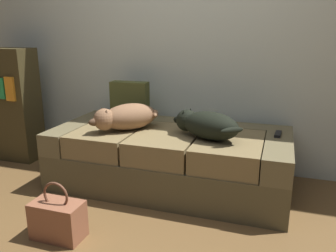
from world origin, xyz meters
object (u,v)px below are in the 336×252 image
object	(u,v)px
tv_remote	(278,134)
couch	(170,158)
dog_tan	(126,117)
dog_dark	(206,125)
bookshelf	(10,104)
throw_pillow	(130,101)
handbag	(58,219)

from	to	relation	value
tv_remote	couch	bearing A→B (deg)	-167.43
dog_tan	tv_remote	distance (m)	1.21
dog_dark	bookshelf	world-z (taller)	bookshelf
dog_dark	throw_pillow	xyz separation A→B (m)	(-0.78, 0.36, 0.07)
couch	handbag	size ratio (longest dim) A/B	5.02
tv_remote	dog_tan	bearing A→B (deg)	-165.43
couch	throw_pillow	xyz separation A→B (m)	(-0.46, 0.25, 0.41)
handbag	dog_dark	bearing A→B (deg)	48.42
couch	dog_tan	size ratio (longest dim) A/B	3.47
dog_dark	tv_remote	world-z (taller)	dog_dark
throw_pillow	couch	bearing A→B (deg)	-27.99
dog_tan	tv_remote	xyz separation A→B (m)	(1.18, 0.22, -0.10)
dog_dark	throw_pillow	distance (m)	0.86
dog_dark	throw_pillow	world-z (taller)	throw_pillow
dog_dark	dog_tan	bearing A→B (deg)	178.73
dog_dark	handbag	xyz separation A→B (m)	(-0.75, -0.84, -0.46)
couch	handbag	xyz separation A→B (m)	(-0.43, -0.95, -0.11)
dog_tan	throw_pillow	distance (m)	0.37
tv_remote	handbag	world-z (taller)	tv_remote
dog_dark	handbag	size ratio (longest dim) A/B	1.55
tv_remote	throw_pillow	size ratio (longest dim) A/B	0.44
throw_pillow	handbag	distance (m)	1.31
handbag	bookshelf	size ratio (longest dim) A/B	0.34
throw_pillow	bookshelf	distance (m)	1.26
tv_remote	bookshelf	xyz separation A→B (m)	(-2.55, 0.00, 0.06)
dog_dark	couch	bearing A→B (deg)	160.97
bookshelf	tv_remote	bearing A→B (deg)	-0.10
dog_tan	dog_dark	distance (m)	0.67
couch	tv_remote	world-z (taller)	tv_remote
couch	handbag	distance (m)	1.05
dog_dark	tv_remote	bearing A→B (deg)	24.88
tv_remote	throw_pillow	xyz separation A→B (m)	(-1.30, 0.12, 0.16)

